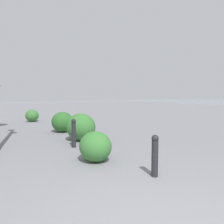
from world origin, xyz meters
The scene contains 6 objects.
bollard_near centered at (1.48, -1.16, 0.40)m, with size 0.13×0.13×0.76m.
bollard_mid centered at (4.28, -0.73, 0.42)m, with size 0.13×0.13×0.80m.
shrub_low centered at (2.84, -0.67, 0.33)m, with size 0.78×0.70×0.66m.
shrub_round centered at (6.83, -1.29, 0.39)m, with size 0.92×0.83×0.78m.
shrub_wide centered at (5.01, -1.27, 0.43)m, with size 1.01×0.91×0.86m.
shrub_tall centered at (10.77, -0.95, 0.32)m, with size 0.76×0.68×0.64m.
Camera 1 is at (-1.37, 1.50, 1.49)m, focal length 35.03 mm.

